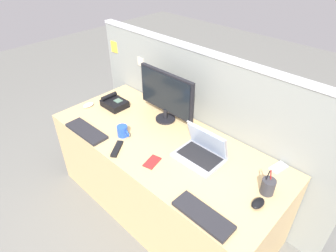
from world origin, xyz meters
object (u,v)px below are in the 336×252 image
object	(u,v)px
desk_phone	(114,103)
cell_phone_silver_slab	(279,167)
keyboard_main	(203,215)
coffee_mug	(123,131)
computer_mouse_right_hand	(88,105)
cell_phone_red_case	(152,162)
tv_remote	(117,149)
keyboard_spare	(86,131)
desktop_monitor	(166,94)
pen_cup	(268,186)
laptop	(202,151)
computer_mouse_left_hand	(258,203)

from	to	relation	value
desk_phone	cell_phone_silver_slab	world-z (taller)	desk_phone
keyboard_main	coffee_mug	world-z (taller)	coffee_mug
keyboard_main	coffee_mug	xyz separation A→B (m)	(-0.91, 0.16, 0.03)
computer_mouse_right_hand	cell_phone_red_case	size ratio (longest dim) A/B	0.77
cell_phone_silver_slab	tv_remote	world-z (taller)	tv_remote
cell_phone_silver_slab	keyboard_spare	bearing A→B (deg)	-140.80
computer_mouse_right_hand	cell_phone_silver_slab	size ratio (longest dim) A/B	0.80
keyboard_spare	tv_remote	distance (m)	0.35
tv_remote	coffee_mug	bearing A→B (deg)	91.66
desk_phone	tv_remote	bearing A→B (deg)	-35.72
cell_phone_red_case	keyboard_spare	bearing A→B (deg)	177.08
cell_phone_silver_slab	tv_remote	distance (m)	1.12
desktop_monitor	keyboard_main	world-z (taller)	desktop_monitor
pen_cup	tv_remote	xyz separation A→B (m)	(-0.97, -0.38, -0.04)
computer_mouse_right_hand	cell_phone_silver_slab	bearing A→B (deg)	15.76
desk_phone	computer_mouse_right_hand	world-z (taller)	desk_phone
desktop_monitor	cell_phone_silver_slab	world-z (taller)	desktop_monitor
keyboard_spare	cell_phone_silver_slab	size ratio (longest dim) A/B	3.10
keyboard_main	coffee_mug	bearing A→B (deg)	170.56
laptop	pen_cup	world-z (taller)	laptop
computer_mouse_left_hand	cell_phone_red_case	world-z (taller)	computer_mouse_left_hand
computer_mouse_right_hand	cell_phone_silver_slab	distance (m)	1.65
desktop_monitor	cell_phone_silver_slab	distance (m)	0.98
laptop	computer_mouse_left_hand	distance (m)	0.51
desktop_monitor	computer_mouse_right_hand	xyz separation A→B (m)	(-0.64, -0.34, -0.22)
pen_cup	keyboard_spare	bearing A→B (deg)	-162.52
laptop	keyboard_main	distance (m)	0.51
laptop	desktop_monitor	bearing A→B (deg)	162.00
desk_phone	keyboard_spare	bearing A→B (deg)	-68.22
desktop_monitor	computer_mouse_right_hand	bearing A→B (deg)	-152.39
computer_mouse_left_hand	pen_cup	distance (m)	0.13
desk_phone	keyboard_main	world-z (taller)	desk_phone
keyboard_main	cell_phone_red_case	world-z (taller)	keyboard_main
keyboard_main	pen_cup	bearing A→B (deg)	68.26
coffee_mug	laptop	bearing A→B (deg)	21.41
cell_phone_red_case	cell_phone_silver_slab	distance (m)	0.85
keyboard_main	computer_mouse_left_hand	size ratio (longest dim) A/B	3.61
coffee_mug	computer_mouse_left_hand	bearing A→B (deg)	6.31
pen_cup	coffee_mug	size ratio (longest dim) A/B	1.54
computer_mouse_left_hand	cell_phone_red_case	bearing A→B (deg)	-163.05
laptop	cell_phone_red_case	size ratio (longest dim) A/B	2.52
coffee_mug	pen_cup	bearing A→B (deg)	12.72
keyboard_main	cell_phone_red_case	xyz separation A→B (m)	(-0.52, 0.11, -0.01)
desktop_monitor	tv_remote	size ratio (longest dim) A/B	3.18
tv_remote	keyboard_main	bearing A→B (deg)	-36.69
pen_cup	coffee_mug	distance (m)	1.10
pen_cup	cell_phone_red_case	distance (m)	0.75
tv_remote	laptop	bearing A→B (deg)	2.37
desk_phone	cell_phone_red_case	xyz separation A→B (m)	(0.78, -0.28, -0.03)
coffee_mug	cell_phone_silver_slab	bearing A→B (deg)	25.78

